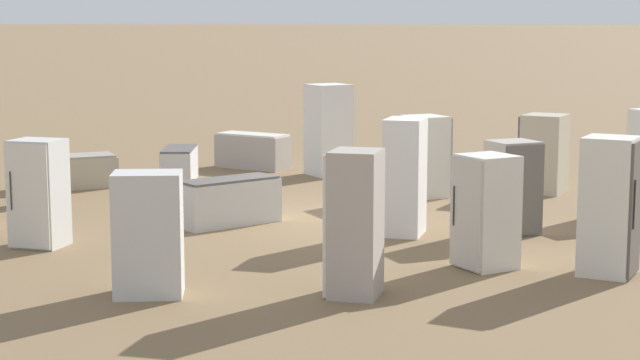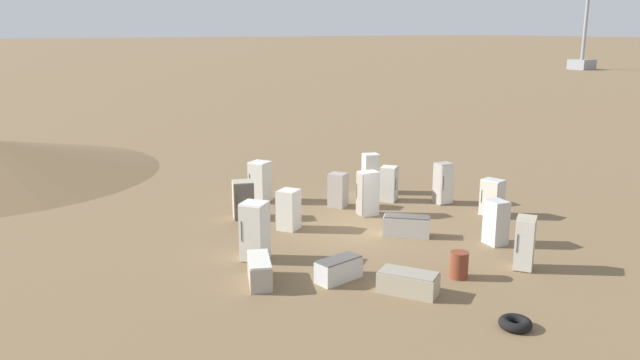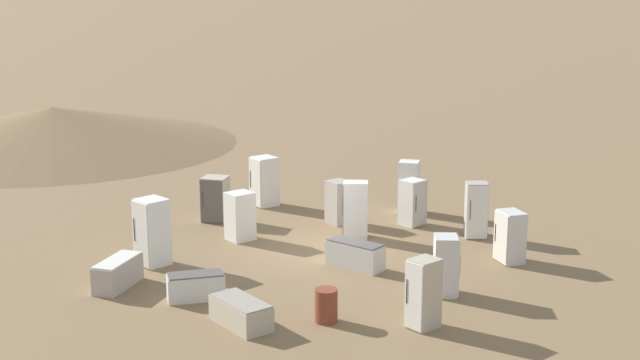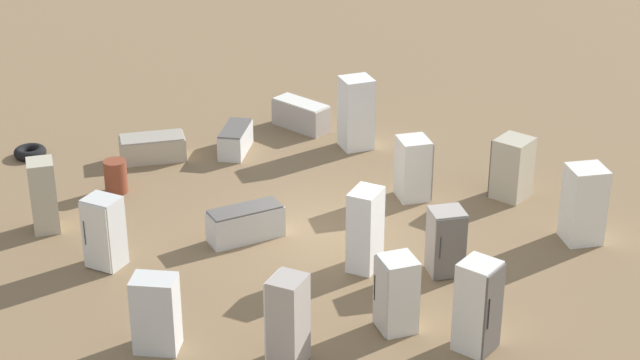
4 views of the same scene
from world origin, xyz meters
The scene contains 19 objects.
ground_plane centered at (0.00, 0.00, 0.00)m, with size 1000.00×1000.00×0.00m, color brown.
discarded_fridge_0 centered at (-1.30, 1.22, 0.89)m, with size 0.62×0.83×1.77m.
discarded_fridge_1 centered at (-4.11, 3.37, 0.89)m, with size 0.84×0.82×1.78m.
discarded_fridge_2 centered at (2.65, -5.45, 0.38)m, with size 1.74×1.18×0.76m.
discarded_fridge_3 centered at (-1.35, -2.33, 0.75)m, with size 1.00×1.01×1.49m.
discarded_fridge_4 centered at (3.67, -3.36, 0.34)m, with size 0.85×1.51×0.68m.
discarded_fridge_5 centered at (0.86, -4.74, 0.95)m, with size 1.08×1.08×1.90m.
discarded_fridge_6 centered at (-3.51, -3.16, 0.74)m, with size 0.98×0.98×1.48m.
discarded_fridge_7 centered at (3.80, 2.98, 0.77)m, with size 0.76×0.69×1.55m.
discarded_fridge_8 centered at (1.36, 5.33, 0.74)m, with size 0.91×0.78×1.48m.
discarded_fridge_9 centered at (-2.92, 0.87, 0.71)m, with size 0.92×0.91×1.42m.
discarded_fridge_10 centered at (1.53, 0.91, 0.37)m, with size 1.56×1.63×0.74m.
discarded_fridge_11 centered at (5.88, 2.01, 0.83)m, with size 0.85×0.88×1.66m.
discarded_fridge_12 centered at (-2.55, 3.23, 0.75)m, with size 0.94×0.93×1.50m.
discarded_fridge_13 centered at (-5.36, -1.53, 0.87)m, with size 1.05×1.06×1.73m.
discarded_fridge_14 centered at (-1.04, 4.95, 0.87)m, with size 0.66×0.70×1.74m.
discarded_fridge_15 centered at (5.46, -2.21, 0.31)m, with size 1.79×1.55×0.63m.
scrap_tire centered at (8.50, -1.27, 0.13)m, with size 0.82×0.82×0.25m.
rusty_barrel centered at (5.38, -0.20, 0.40)m, with size 0.54×0.54×0.81m.
Camera 4 is at (-7.01, 19.78, 11.13)m, focal length 60.00 mm.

